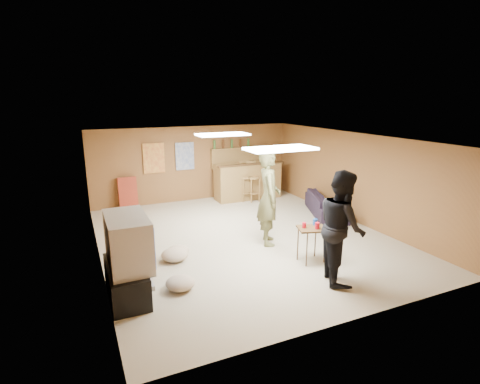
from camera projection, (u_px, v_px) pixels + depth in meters
name	position (u px, v px, depth m)	size (l,w,h in m)	color
ground	(244.00, 238.00, 8.31)	(7.00, 7.00, 0.00)	tan
ceiling	(244.00, 138.00, 7.77)	(6.00, 7.00, 0.02)	silver
wall_back	(194.00, 164.00, 11.13)	(6.00, 0.02, 2.20)	brown
wall_front	(355.00, 248.00, 4.95)	(6.00, 0.02, 2.20)	brown
wall_left	(95.00, 206.00, 6.84)	(0.02, 7.00, 2.20)	brown
wall_right	(354.00, 178.00, 9.23)	(0.02, 7.00, 2.20)	brown
tv_stand	(126.00, 281.00, 5.84)	(0.55, 1.30, 0.50)	black
dvd_box	(141.00, 284.00, 5.96)	(0.35, 0.50, 0.08)	#B2B2B7
tv_body	(128.00, 241.00, 5.71)	(0.60, 1.10, 0.80)	#B2B2B7
tv_screen	(148.00, 238.00, 5.83)	(0.02, 0.95, 0.65)	navy
bar_counter	(248.00, 181.00, 11.38)	(2.00, 0.60, 1.10)	olive
bar_lip	(251.00, 164.00, 11.02)	(2.10, 0.12, 0.05)	#3E2814
bar_shelf	(242.00, 148.00, 11.54)	(2.00, 0.18, 0.05)	olive
bar_backing	(241.00, 157.00, 11.63)	(2.00, 0.14, 0.60)	olive
poster_left	(154.00, 158.00, 10.55)	(0.60, 0.03, 0.85)	#BF3F26
poster_right	(185.00, 156.00, 10.91)	(0.55, 0.03, 0.80)	#334C99
folding_chair_stack	(128.00, 193.00, 10.32)	(0.50, 0.14, 0.90)	maroon
ceiling_panel_front	(280.00, 149.00, 6.45)	(1.20, 0.60, 0.04)	white
ceiling_panel_back	(223.00, 135.00, 8.83)	(1.20, 0.60, 0.04)	white
person_olive	(269.00, 198.00, 7.77)	(0.73, 0.48, 2.01)	brown
person_black	(342.00, 227.00, 6.20)	(0.93, 0.72, 1.90)	black
sofa	(326.00, 204.00, 9.87)	(1.90, 0.74, 0.56)	black
tray_table	(311.00, 245.00, 7.05)	(0.51, 0.41, 0.67)	#3E2814
cup_red_near	(304.00, 225.00, 6.96)	(0.07, 0.07, 0.10)	red
cup_red_far	(317.00, 226.00, 6.91)	(0.09, 0.09, 0.12)	red
cup_blue	(315.00, 222.00, 7.11)	(0.09, 0.09, 0.12)	navy
bar_stool_left	(245.00, 181.00, 11.10)	(0.39, 0.39, 1.23)	olive
bar_stool_right	(254.00, 181.00, 11.05)	(0.40, 0.40, 1.26)	olive
cushion_near_tv	(175.00, 255.00, 7.14)	(0.51, 0.51, 0.23)	tan
cushion_mid	(178.00, 251.00, 7.37)	(0.42, 0.42, 0.19)	tan
cushion_far	(180.00, 283.00, 6.07)	(0.47, 0.47, 0.21)	tan
bottle_row	(232.00, 144.00, 11.35)	(1.20, 0.08, 0.26)	#3F7233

